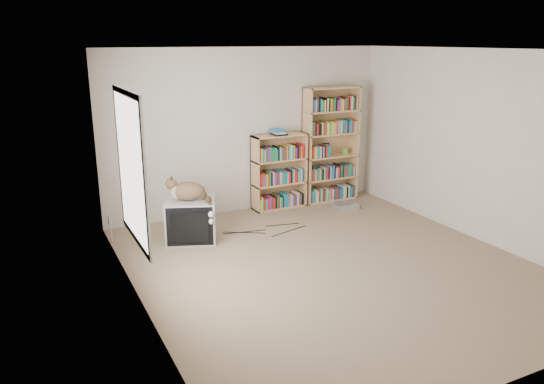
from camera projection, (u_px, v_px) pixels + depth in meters
name	position (u px, v px, depth m)	size (l,w,h in m)	color
floor	(333.00, 266.00, 6.32)	(4.50, 5.00, 0.01)	tan
wall_back	(247.00, 131.00, 8.12)	(4.50, 0.02, 2.50)	beige
wall_front	(526.00, 235.00, 3.82)	(4.50, 0.02, 2.50)	beige
wall_left	(136.00, 188.00, 5.01)	(0.02, 5.00, 2.50)	beige
wall_right	(481.00, 147.00, 6.93)	(0.02, 5.00, 2.50)	beige
ceiling	(340.00, 50.00, 5.62)	(4.50, 5.00, 0.02)	white
window	(131.00, 168.00, 5.15)	(0.02, 1.22, 1.52)	white
crt_tv	(191.00, 219.00, 7.10)	(0.82, 0.78, 0.57)	#ADADB0
cat	(191.00, 194.00, 6.93)	(0.60, 0.66, 0.53)	#332515
bookcase_tall	(330.00, 148.00, 8.71)	(0.94, 0.30, 1.88)	tan
bookcase_short	(278.00, 174.00, 8.40)	(0.86, 0.30, 1.19)	tan
book_stack	(278.00, 132.00, 8.16)	(0.21, 0.27, 0.09)	red
green_mug	(345.00, 151.00, 8.83)	(0.09, 0.09, 0.10)	#69B433
framed_print	(326.00, 149.00, 8.77)	(0.14, 0.01, 0.19)	black
dvd_player	(345.00, 206.00, 8.48)	(0.38, 0.27, 0.09)	#B7B6BB
wall_outlet	(109.00, 220.00, 6.96)	(0.01, 0.08, 0.13)	silver
floor_cables	(269.00, 227.00, 7.63)	(1.20, 0.70, 0.01)	black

